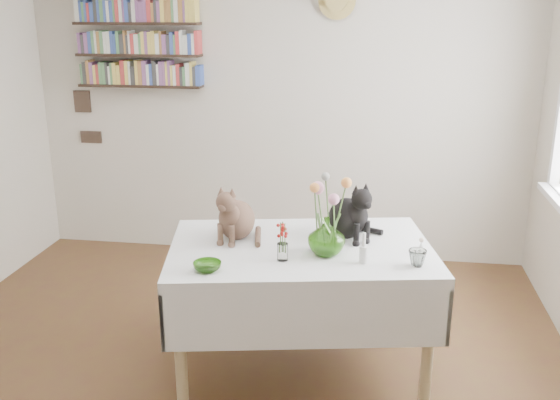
% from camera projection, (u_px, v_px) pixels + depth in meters
% --- Properties ---
extents(room, '(4.08, 4.58, 2.58)m').
position_uv_depth(room, '(202.00, 180.00, 2.85)').
color(room, brown).
rests_on(room, ground).
extents(dining_table, '(1.57, 1.16, 0.76)m').
position_uv_depth(dining_table, '(301.00, 278.00, 3.45)').
color(dining_table, white).
rests_on(dining_table, room).
extents(tabby_cat, '(0.29, 0.33, 0.33)m').
position_uv_depth(tabby_cat, '(237.00, 210.00, 3.47)').
color(tabby_cat, brown).
rests_on(tabby_cat, dining_table).
extents(black_cat, '(0.36, 0.37, 0.34)m').
position_uv_depth(black_cat, '(347.00, 208.00, 3.48)').
color(black_cat, black).
rests_on(black_cat, dining_table).
extents(flower_vase, '(0.27, 0.27, 0.20)m').
position_uv_depth(flower_vase, '(326.00, 236.00, 3.25)').
color(flower_vase, '#64AD37').
rests_on(flower_vase, dining_table).
extents(green_bowl, '(0.16, 0.16, 0.04)m').
position_uv_depth(green_bowl, '(207.00, 266.00, 3.07)').
color(green_bowl, '#64AD37').
rests_on(green_bowl, dining_table).
extents(drinking_glass, '(0.09, 0.09, 0.09)m').
position_uv_depth(drinking_glass, '(417.00, 258.00, 3.12)').
color(drinking_glass, white).
rests_on(drinking_glass, dining_table).
extents(candlestick, '(0.04, 0.04, 0.16)m').
position_uv_depth(candlestick, '(363.00, 253.00, 3.16)').
color(candlestick, white).
rests_on(candlestick, dining_table).
extents(berry_jar, '(0.06, 0.06, 0.23)m').
position_uv_depth(berry_jar, '(283.00, 242.00, 3.18)').
color(berry_jar, white).
rests_on(berry_jar, dining_table).
extents(porcelain_figurine, '(0.04, 0.04, 0.08)m').
position_uv_depth(porcelain_figurine, '(421.00, 246.00, 3.30)').
color(porcelain_figurine, white).
rests_on(porcelain_figurine, dining_table).
extents(flower_bouquet, '(0.17, 0.12, 0.39)m').
position_uv_depth(flower_bouquet, '(328.00, 191.00, 3.19)').
color(flower_bouquet, '#4C7233').
rests_on(flower_bouquet, flower_vase).
extents(bookshelf_unit, '(1.00, 0.16, 0.91)m').
position_uv_depth(bookshelf_unit, '(137.00, 28.00, 4.87)').
color(bookshelf_unit, black).
rests_on(bookshelf_unit, room).
extents(wall_art_plaques, '(0.21, 0.02, 0.44)m').
position_uv_depth(wall_art_plaques, '(86.00, 116.00, 5.22)').
color(wall_art_plaques, '#38281E').
rests_on(wall_art_plaques, room).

